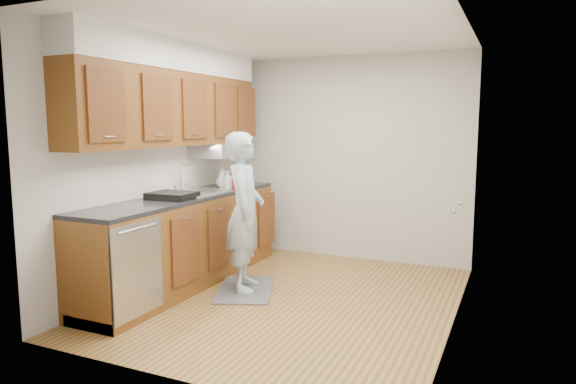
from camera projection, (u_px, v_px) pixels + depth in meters
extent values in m
plane|color=#A0793D|center=(291.00, 299.00, 4.94)|extent=(3.50, 3.50, 0.00)
plane|color=white|center=(291.00, 32.00, 4.61)|extent=(3.50, 3.50, 0.00)
cube|color=#BCB9B0|center=(161.00, 165.00, 5.39)|extent=(0.02, 3.50, 2.50)
cube|color=#BCB9B0|center=(459.00, 176.00, 4.16)|extent=(0.02, 3.50, 2.50)
cube|color=#BCB9B0|center=(348.00, 159.00, 6.36)|extent=(3.00, 0.02, 2.50)
cube|color=brown|center=(186.00, 242.00, 5.37)|extent=(0.60, 2.80, 0.90)
cube|color=black|center=(184.00, 197.00, 5.32)|extent=(0.63, 2.80, 0.04)
cube|color=#B2B2B7|center=(196.00, 198.00, 5.50)|extent=(0.48, 0.68, 0.14)
cube|color=#B2B2B7|center=(196.00, 193.00, 5.49)|extent=(0.52, 0.72, 0.01)
cube|color=#B2B2B7|center=(137.00, 269.00, 4.26)|extent=(0.03, 0.60, 0.80)
cube|color=brown|center=(172.00, 109.00, 5.25)|extent=(0.33, 2.80, 0.75)
cube|color=silver|center=(170.00, 57.00, 5.18)|extent=(0.35, 2.80, 0.30)
cube|color=#A5A5AA|center=(222.00, 150.00, 6.05)|extent=(0.46, 0.75, 0.16)
cube|color=silver|center=(461.00, 199.00, 4.47)|extent=(0.02, 1.22, 2.05)
cube|color=slate|center=(246.00, 289.00, 5.21)|extent=(0.83, 1.04, 0.02)
imported|color=#A5BCC8|center=(245.00, 201.00, 5.09)|extent=(0.64, 0.75, 1.79)
imported|color=silver|center=(222.00, 177.00, 5.96)|extent=(0.13, 0.13, 0.25)
imported|color=silver|center=(228.00, 179.00, 5.91)|extent=(0.13, 0.13, 0.20)
imported|color=silver|center=(221.00, 180.00, 6.02)|extent=(0.17, 0.17, 0.17)
cylinder|color=red|center=(235.00, 184.00, 5.87)|extent=(0.07, 0.07, 0.12)
cylinder|color=#A5A5AA|center=(235.00, 183.00, 5.90)|extent=(0.08, 0.08, 0.11)
cube|color=black|center=(172.00, 195.00, 5.06)|extent=(0.45, 0.38, 0.07)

